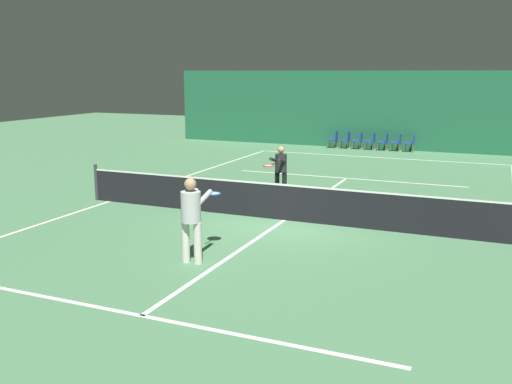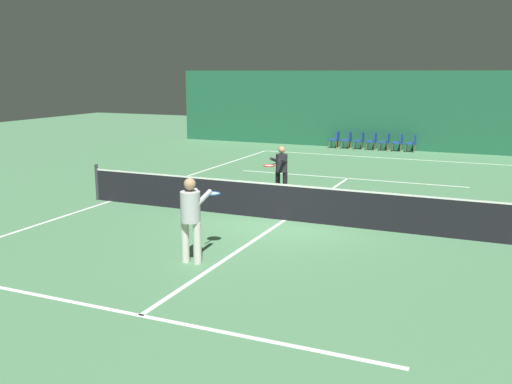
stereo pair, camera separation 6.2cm
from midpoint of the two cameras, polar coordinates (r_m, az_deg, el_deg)
The scene contains 17 objects.
ground_plane at distance 14.71m, azimuth 2.74°, elevation -2.82°, with size 60.00×60.00×0.00m, color #4C7F56.
backdrop_curtain at distance 28.65m, azimuth 13.34°, elevation 7.93°, with size 23.00×0.12×3.80m.
court_line_baseline_far at distance 25.99m, azimuth 12.01°, elevation 3.40°, with size 11.00×0.10×0.00m.
court_line_service_far at distance 20.69m, azimuth 8.98°, elevation 1.37°, with size 8.25×0.10×0.00m.
court_line_service_near at distance 9.31m, azimuth -11.55°, elevation -12.03°, with size 8.25×0.10×0.00m.
court_line_sideline_left at distance 17.35m, azimuth -14.53°, elevation -0.90°, with size 0.10×23.80×0.00m.
court_line_centre at distance 14.71m, azimuth 2.74°, elevation -2.82°, with size 0.10×12.80×0.00m.
tennis_net at distance 14.59m, azimuth 2.76°, elevation -0.88°, with size 12.00×0.10×1.07m.
player_near at distance 11.32m, azimuth -6.57°, elevation -2.16°, with size 0.45×1.38×1.72m.
player_far at distance 17.31m, azimuth 2.34°, elevation 2.47°, with size 0.39×1.30×1.54m.
courtside_chair_0 at distance 28.83m, azimuth 7.74°, elevation 5.34°, with size 0.44×0.44×0.84m.
courtside_chair_1 at distance 28.67m, azimuth 8.95°, elevation 5.27°, with size 0.44×0.44×0.84m.
courtside_chair_2 at distance 28.52m, azimuth 10.17°, elevation 5.19°, with size 0.44×0.44×0.84m.
courtside_chair_3 at distance 28.39m, azimuth 11.40°, elevation 5.12°, with size 0.44×0.44×0.84m.
courtside_chair_4 at distance 28.27m, azimuth 12.64°, elevation 5.03°, with size 0.44×0.44×0.84m.
courtside_chair_5 at distance 28.16m, azimuth 13.89°, elevation 4.95°, with size 0.44×0.44×0.84m.
courtside_chair_6 at distance 28.07m, azimuth 15.15°, elevation 4.86°, with size 0.44×0.44×0.84m.
Camera 1 is at (4.93, -13.34, 3.75)m, focal length 40.00 mm.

